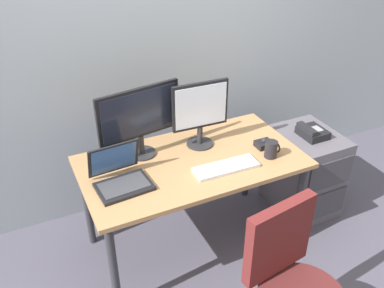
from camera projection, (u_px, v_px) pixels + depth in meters
ground_plane at (192, 242)px, 3.03m from camera, size 8.00×8.00×0.00m
back_wall at (146, 24)px, 2.87m from camera, size 6.00×0.10×2.80m
desk at (192, 170)px, 2.70m from camera, size 1.41×0.77×0.72m
file_cabinet at (304, 172)px, 3.22m from camera, size 0.42×0.53×0.66m
desk_phone at (312, 132)px, 3.02m from camera, size 0.17×0.20×0.09m
monitor_main at (140, 117)px, 2.57m from camera, size 0.56×0.18×0.46m
monitor_side at (200, 111)px, 2.69m from camera, size 0.38×0.18×0.45m
keyboard at (226, 167)px, 2.57m from camera, size 0.41×0.15×0.03m
laptop at (120, 176)px, 2.42m from camera, size 0.33×0.31×0.23m
trackball_mouse at (264, 144)px, 2.78m from camera, size 0.11×0.09×0.07m
coffee_mug at (271, 149)px, 2.66m from camera, size 0.09×0.08×0.11m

